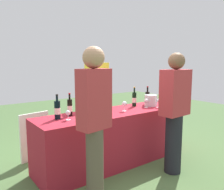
{
  "coord_description": "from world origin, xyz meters",
  "views": [
    {
      "loc": [
        -1.99,
        -2.7,
        1.53
      ],
      "look_at": [
        0.0,
        0.0,
        1.04
      ],
      "focal_mm": 37.49,
      "sensor_mm": 36.0,
      "label": 1
    }
  ],
  "objects_px": {
    "guest_1": "(175,109)",
    "menu_board": "(35,136)",
    "wine_glass_0": "(68,113)",
    "wine_glass_1": "(100,108)",
    "wine_glass_4": "(159,101)",
    "wine_glass_2": "(124,104)",
    "wine_bottle_0": "(57,110)",
    "wine_glass_3": "(146,101)",
    "wine_bottle_4": "(134,99)",
    "ice_bucket": "(151,100)",
    "wine_bottle_5": "(147,98)",
    "wine_bottle_2": "(92,105)",
    "wine_bottle_1": "(70,107)",
    "server_pouring": "(97,95)",
    "guest_0": "(94,119)",
    "wine_bottle_3": "(106,104)"
  },
  "relations": [
    {
      "from": "wine_glass_4",
      "to": "wine_bottle_5",
      "type": "bearing_deg",
      "value": 75.32
    },
    {
      "from": "wine_glass_0",
      "to": "wine_glass_3",
      "type": "bearing_deg",
      "value": -0.25
    },
    {
      "from": "guest_1",
      "to": "wine_bottle_2",
      "type": "bearing_deg",
      "value": 128.48
    },
    {
      "from": "wine_bottle_3",
      "to": "menu_board",
      "type": "relative_size",
      "value": 0.43
    },
    {
      "from": "wine_glass_0",
      "to": "wine_glass_4",
      "type": "relative_size",
      "value": 0.87
    },
    {
      "from": "wine_bottle_1",
      "to": "wine_bottle_5",
      "type": "xyz_separation_m",
      "value": [
        1.49,
        0.02,
        -0.01
      ]
    },
    {
      "from": "wine_bottle_3",
      "to": "wine_glass_0",
      "type": "height_order",
      "value": "wine_bottle_3"
    },
    {
      "from": "wine_bottle_2",
      "to": "guest_1",
      "type": "height_order",
      "value": "guest_1"
    },
    {
      "from": "wine_bottle_5",
      "to": "ice_bucket",
      "type": "distance_m",
      "value": 0.2
    },
    {
      "from": "server_pouring",
      "to": "guest_1",
      "type": "relative_size",
      "value": 1.06
    },
    {
      "from": "menu_board",
      "to": "wine_bottle_1",
      "type": "bearing_deg",
      "value": -76.87
    },
    {
      "from": "server_pouring",
      "to": "guest_0",
      "type": "height_order",
      "value": "server_pouring"
    },
    {
      "from": "wine_bottle_1",
      "to": "server_pouring",
      "type": "bearing_deg",
      "value": 32.28
    },
    {
      "from": "wine_bottle_4",
      "to": "guest_0",
      "type": "xyz_separation_m",
      "value": [
        -1.29,
        -0.82,
        0.03
      ]
    },
    {
      "from": "wine_bottle_2",
      "to": "wine_glass_0",
      "type": "xyz_separation_m",
      "value": [
        -0.47,
        -0.18,
        -0.03
      ]
    },
    {
      "from": "wine_bottle_2",
      "to": "menu_board",
      "type": "xyz_separation_m",
      "value": [
        -0.62,
        0.68,
        -0.53
      ]
    },
    {
      "from": "wine_bottle_1",
      "to": "wine_bottle_3",
      "type": "bearing_deg",
      "value": -6.95
    },
    {
      "from": "guest_1",
      "to": "menu_board",
      "type": "relative_size",
      "value": 2.2
    },
    {
      "from": "wine_bottle_0",
      "to": "menu_board",
      "type": "height_order",
      "value": "wine_bottle_0"
    },
    {
      "from": "menu_board",
      "to": "wine_bottle_3",
      "type": "bearing_deg",
      "value": -51.18
    },
    {
      "from": "ice_bucket",
      "to": "menu_board",
      "type": "relative_size",
      "value": 0.28
    },
    {
      "from": "wine_bottle_3",
      "to": "wine_glass_2",
      "type": "relative_size",
      "value": 2.12
    },
    {
      "from": "wine_glass_1",
      "to": "wine_bottle_2",
      "type": "bearing_deg",
      "value": 92.53
    },
    {
      "from": "wine_bottle_1",
      "to": "guest_1",
      "type": "bearing_deg",
      "value": -38.17
    },
    {
      "from": "wine_bottle_0",
      "to": "wine_glass_4",
      "type": "bearing_deg",
      "value": -9.07
    },
    {
      "from": "wine_bottle_4",
      "to": "ice_bucket",
      "type": "bearing_deg",
      "value": -30.81
    },
    {
      "from": "wine_glass_0",
      "to": "guest_1",
      "type": "bearing_deg",
      "value": -28.63
    },
    {
      "from": "wine_bottle_4",
      "to": "ice_bucket",
      "type": "height_order",
      "value": "wine_bottle_4"
    },
    {
      "from": "wine_glass_0",
      "to": "wine_glass_1",
      "type": "bearing_deg",
      "value": -0.56
    },
    {
      "from": "wine_glass_0",
      "to": "server_pouring",
      "type": "relative_size",
      "value": 0.07
    },
    {
      "from": "wine_glass_3",
      "to": "wine_glass_4",
      "type": "height_order",
      "value": "wine_glass_4"
    },
    {
      "from": "wine_glass_2",
      "to": "guest_1",
      "type": "bearing_deg",
      "value": -63.76
    },
    {
      "from": "wine_bottle_0",
      "to": "wine_bottle_5",
      "type": "xyz_separation_m",
      "value": [
        1.7,
        0.09,
        -0.01
      ]
    },
    {
      "from": "wine_glass_0",
      "to": "wine_glass_1",
      "type": "relative_size",
      "value": 0.92
    },
    {
      "from": "wine_glass_0",
      "to": "wine_bottle_2",
      "type": "bearing_deg",
      "value": 21.53
    },
    {
      "from": "wine_bottle_3",
      "to": "wine_glass_2",
      "type": "distance_m",
      "value": 0.28
    },
    {
      "from": "wine_glass_2",
      "to": "guest_0",
      "type": "xyz_separation_m",
      "value": [
        -0.92,
        -0.62,
        0.04
      ]
    },
    {
      "from": "wine_bottle_5",
      "to": "server_pouring",
      "type": "bearing_deg",
      "value": 148.74
    },
    {
      "from": "wine_bottle_0",
      "to": "menu_board",
      "type": "bearing_deg",
      "value": 95.57
    },
    {
      "from": "wine_bottle_1",
      "to": "wine_glass_1",
      "type": "bearing_deg",
      "value": -30.17
    },
    {
      "from": "wine_bottle_2",
      "to": "wine_glass_4",
      "type": "height_order",
      "value": "wine_bottle_2"
    },
    {
      "from": "guest_1",
      "to": "wine_bottle_1",
      "type": "bearing_deg",
      "value": 138.46
    },
    {
      "from": "wine_bottle_0",
      "to": "wine_glass_2",
      "type": "xyz_separation_m",
      "value": [
        0.99,
        -0.14,
        -0.02
      ]
    },
    {
      "from": "ice_bucket",
      "to": "guest_1",
      "type": "bearing_deg",
      "value": -111.52
    },
    {
      "from": "ice_bucket",
      "to": "wine_bottle_5",
      "type": "bearing_deg",
      "value": 61.16
    },
    {
      "from": "wine_bottle_2",
      "to": "wine_bottle_3",
      "type": "bearing_deg",
      "value": -14.06
    },
    {
      "from": "wine_glass_4",
      "to": "wine_glass_2",
      "type": "bearing_deg",
      "value": 169.51
    },
    {
      "from": "wine_bottle_0",
      "to": "wine_glass_3",
      "type": "bearing_deg",
      "value": -5.35
    },
    {
      "from": "guest_1",
      "to": "wine_glass_0",
      "type": "bearing_deg",
      "value": 148.0
    },
    {
      "from": "wine_bottle_0",
      "to": "wine_glass_1",
      "type": "height_order",
      "value": "wine_bottle_0"
    }
  ]
}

